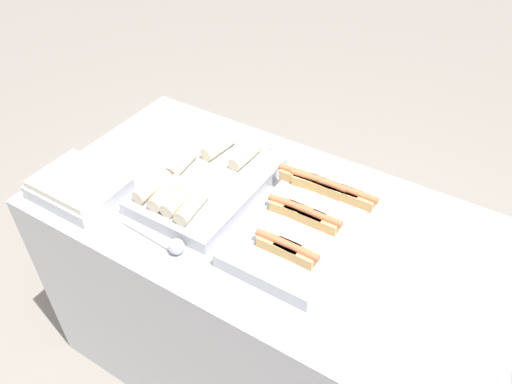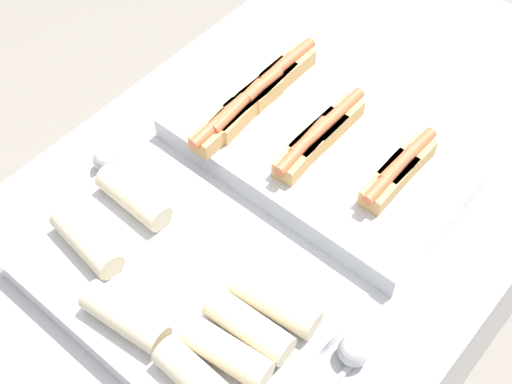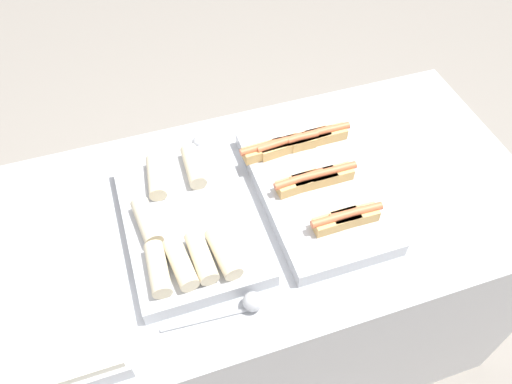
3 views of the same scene
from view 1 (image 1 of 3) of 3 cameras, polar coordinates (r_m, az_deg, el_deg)
ground_plane at (r=2.36m, az=1.00°, el=-18.67°), size 12.00×12.00×0.00m
counter at (r=1.98m, az=1.15°, el=-12.09°), size 1.59×0.83×0.90m
tray_hotdogs at (r=1.58m, az=5.72°, el=-3.19°), size 0.35×0.55×0.10m
tray_wraps at (r=1.72m, az=-5.89°, el=1.04°), size 0.35×0.51×0.10m
tray_side_front at (r=1.81m, az=-19.61°, el=0.64°), size 0.29×0.24×0.07m
serving_spoon_near at (r=1.54m, az=-9.56°, el=-6.00°), size 0.26×0.05×0.05m
serving_spoon_far at (r=1.88m, az=1.69°, el=4.73°), size 0.28×0.05×0.05m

